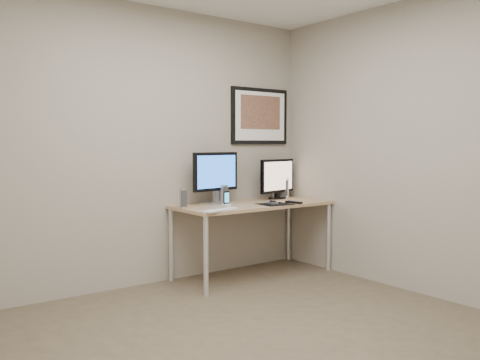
# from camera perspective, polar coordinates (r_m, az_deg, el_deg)

# --- Properties ---
(floor) EXTENTS (3.60, 3.60, 0.00)m
(floor) POSITION_cam_1_polar(r_m,az_deg,el_deg) (3.61, 2.19, -17.37)
(floor) COLOR #4E4331
(floor) RESTS_ON ground
(room) EXTENTS (3.60, 3.60, 3.60)m
(room) POSITION_cam_1_polar(r_m,az_deg,el_deg) (3.74, -2.12, 9.04)
(room) COLOR white
(room) RESTS_ON ground
(desk) EXTENTS (1.60, 0.70, 0.73)m
(desk) POSITION_cam_1_polar(r_m,az_deg,el_deg) (5.08, 1.47, -3.36)
(desk) COLOR olive
(desk) RESTS_ON floor
(framed_art) EXTENTS (0.75, 0.04, 0.60)m
(framed_art) POSITION_cam_1_polar(r_m,az_deg,el_deg) (5.53, 2.24, 7.18)
(framed_art) COLOR black
(framed_art) RESTS_ON room
(monitor_large) EXTENTS (0.56, 0.22, 0.51)m
(monitor_large) POSITION_cam_1_polar(r_m,az_deg,el_deg) (5.01, -2.74, 0.53)
(monitor_large) COLOR #AAAAAF
(monitor_large) RESTS_ON desk
(monitor_tv) EXTENTS (0.54, 0.17, 0.43)m
(monitor_tv) POSITION_cam_1_polar(r_m,az_deg,el_deg) (5.47, 4.21, 0.25)
(monitor_tv) COLOR black
(monitor_tv) RESTS_ON desk
(speaker_left) EXTENTS (0.09, 0.09, 0.18)m
(speaker_left) POSITION_cam_1_polar(r_m,az_deg,el_deg) (4.71, -6.40, -2.04)
(speaker_left) COLOR #AAAAAF
(speaker_left) RESTS_ON desk
(speaker_right) EXTENTS (0.08, 0.08, 0.19)m
(speaker_right) POSITION_cam_1_polar(r_m,az_deg,el_deg) (5.03, -1.83, -1.61)
(speaker_right) COLOR #AAAAAF
(speaker_right) RESTS_ON desk
(phone_dock) EXTENTS (0.06, 0.06, 0.14)m
(phone_dock) POSITION_cam_1_polar(r_m,az_deg,el_deg) (4.89, -1.52, -2.07)
(phone_dock) COLOR black
(phone_dock) RESTS_ON desk
(keyboard) EXTENTS (0.41, 0.20, 0.01)m
(keyboard) POSITION_cam_1_polar(r_m,az_deg,el_deg) (4.50, -2.23, -3.39)
(keyboard) COLOR silver
(keyboard) RESTS_ON desk
(mousepad) EXTENTS (0.32, 0.29, 0.00)m
(mousepad) POSITION_cam_1_polar(r_m,az_deg,el_deg) (4.98, 3.94, -2.72)
(mousepad) COLOR black
(mousepad) RESTS_ON desk
(mouse) EXTENTS (0.10, 0.13, 0.04)m
(mouse) POSITION_cam_1_polar(r_m,az_deg,el_deg) (5.00, 3.71, -2.45)
(mouse) COLOR black
(mouse) RESTS_ON mousepad
(remote) EXTENTS (0.07, 0.19, 0.02)m
(remote) POSITION_cam_1_polar(r_m,az_deg,el_deg) (5.10, 6.05, -2.48)
(remote) COLOR black
(remote) RESTS_ON desk
(fan_unit) EXTENTS (0.16, 0.13, 0.22)m
(fan_unit) POSITION_cam_1_polar(r_m,az_deg,el_deg) (5.61, 4.59, -0.89)
(fan_unit) COLOR white
(fan_unit) RESTS_ON desk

